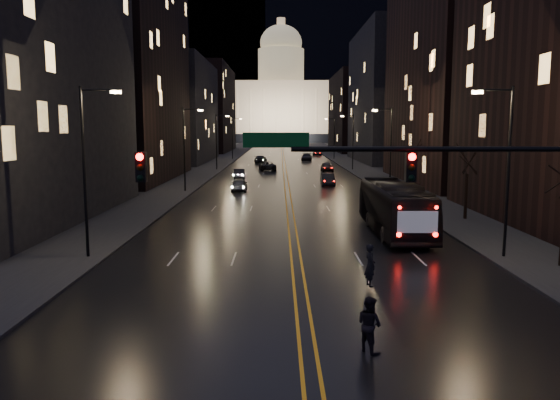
{
  "coord_description": "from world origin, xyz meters",
  "views": [
    {
      "loc": [
        -0.89,
        -18.18,
        6.92
      ],
      "look_at": [
        -0.85,
        10.82,
        3.05
      ],
      "focal_mm": 35.0,
      "sensor_mm": 36.0,
      "label": 1
    }
  ],
  "objects_px": {
    "traffic_signal": "(482,182)",
    "pedestrian_b": "(369,324)",
    "bus": "(394,208)",
    "oncoming_car_a": "(239,185)",
    "oncoming_car_b": "(239,174)",
    "receding_car_a": "(328,180)",
    "pedestrian_a": "(370,265)"
  },
  "relations": [
    {
      "from": "oncoming_car_a",
      "to": "receding_car_a",
      "type": "distance_m",
      "value": 11.73
    },
    {
      "from": "traffic_signal",
      "to": "bus",
      "type": "distance_m",
      "value": 17.44
    },
    {
      "from": "pedestrian_b",
      "to": "bus",
      "type": "bearing_deg",
      "value": -51.34
    },
    {
      "from": "bus",
      "to": "pedestrian_a",
      "type": "height_order",
      "value": "bus"
    },
    {
      "from": "traffic_signal",
      "to": "pedestrian_a",
      "type": "bearing_deg",
      "value": 119.51
    },
    {
      "from": "traffic_signal",
      "to": "pedestrian_b",
      "type": "bearing_deg",
      "value": -153.56
    },
    {
      "from": "oncoming_car_b",
      "to": "receding_car_a",
      "type": "xyz_separation_m",
      "value": [
        11.24,
        -8.89,
        0.04
      ]
    },
    {
      "from": "oncoming_car_a",
      "to": "oncoming_car_b",
      "type": "bearing_deg",
      "value": -87.15
    },
    {
      "from": "pedestrian_b",
      "to": "receding_car_a",
      "type": "bearing_deg",
      "value": -40.87
    },
    {
      "from": "bus",
      "to": "oncoming_car_b",
      "type": "distance_m",
      "value": 40.58
    },
    {
      "from": "receding_car_a",
      "to": "pedestrian_a",
      "type": "bearing_deg",
      "value": -91.89
    },
    {
      "from": "traffic_signal",
      "to": "oncoming_car_a",
      "type": "bearing_deg",
      "value": 105.31
    },
    {
      "from": "oncoming_car_b",
      "to": "pedestrian_a",
      "type": "height_order",
      "value": "pedestrian_a"
    },
    {
      "from": "bus",
      "to": "receding_car_a",
      "type": "xyz_separation_m",
      "value": [
        -1.76,
        29.54,
        -0.95
      ]
    },
    {
      "from": "traffic_signal",
      "to": "oncoming_car_a",
      "type": "relative_size",
      "value": 4.12
    },
    {
      "from": "receding_car_a",
      "to": "oncoming_car_a",
      "type": "bearing_deg",
      "value": -149.14
    },
    {
      "from": "bus",
      "to": "pedestrian_b",
      "type": "bearing_deg",
      "value": -104.02
    },
    {
      "from": "oncoming_car_a",
      "to": "receding_car_a",
      "type": "relative_size",
      "value": 0.95
    },
    {
      "from": "oncoming_car_a",
      "to": "pedestrian_a",
      "type": "distance_m",
      "value": 36.66
    },
    {
      "from": "pedestrian_a",
      "to": "bus",
      "type": "bearing_deg",
      "value": -30.51
    },
    {
      "from": "oncoming_car_b",
      "to": "pedestrian_a",
      "type": "xyz_separation_m",
      "value": [
        9.42,
        -50.51,
        0.26
      ]
    },
    {
      "from": "traffic_signal",
      "to": "bus",
      "type": "relative_size",
      "value": 1.44
    },
    {
      "from": "pedestrian_a",
      "to": "pedestrian_b",
      "type": "height_order",
      "value": "pedestrian_a"
    },
    {
      "from": "pedestrian_b",
      "to": "oncoming_car_a",
      "type": "bearing_deg",
      "value": -27.85
    },
    {
      "from": "traffic_signal",
      "to": "receding_car_a",
      "type": "relative_size",
      "value": 3.92
    },
    {
      "from": "pedestrian_a",
      "to": "oncoming_car_b",
      "type": "bearing_deg",
      "value": -3.43
    },
    {
      "from": "oncoming_car_a",
      "to": "pedestrian_b",
      "type": "bearing_deg",
      "value": 98.06
    },
    {
      "from": "oncoming_car_a",
      "to": "oncoming_car_b",
      "type": "relative_size",
      "value": 1.0
    },
    {
      "from": "oncoming_car_b",
      "to": "receding_car_a",
      "type": "distance_m",
      "value": 14.33
    },
    {
      "from": "bus",
      "to": "oncoming_car_a",
      "type": "bearing_deg",
      "value": 116.71
    },
    {
      "from": "bus",
      "to": "pedestrian_b",
      "type": "relative_size",
      "value": 6.82
    },
    {
      "from": "traffic_signal",
      "to": "oncoming_car_b",
      "type": "bearing_deg",
      "value": 102.45
    }
  ]
}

